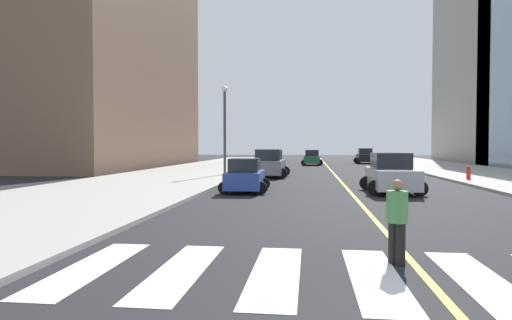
{
  "coord_description": "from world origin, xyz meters",
  "views": [
    {
      "loc": [
        -2.09,
        -4.14,
        2.37
      ],
      "look_at": [
        -6.39,
        31.83,
        1.2
      ],
      "focal_mm": 31.18,
      "sensor_mm": 36.0,
      "label": 1
    }
  ],
  "objects_px": {
    "car_white_second": "(392,163)",
    "car_silver_fifth": "(391,174)",
    "car_green_sixth": "(312,158)",
    "street_lamp": "(225,122)",
    "car_blue_nearest": "(245,176)",
    "car_gray_fourth": "(269,164)",
    "fire_hydrant": "(469,173)",
    "car_black_third": "(365,156)",
    "pedestrian_crossing": "(397,218)"
  },
  "relations": [
    {
      "from": "car_black_third",
      "to": "fire_hydrant",
      "type": "relative_size",
      "value": 5.09
    },
    {
      "from": "car_blue_nearest",
      "to": "fire_hydrant",
      "type": "relative_size",
      "value": 4.4
    },
    {
      "from": "car_white_second",
      "to": "street_lamp",
      "type": "bearing_deg",
      "value": 23.92
    },
    {
      "from": "car_white_second",
      "to": "car_blue_nearest",
      "type": "bearing_deg",
      "value": 58.74
    },
    {
      "from": "car_silver_fifth",
      "to": "pedestrian_crossing",
      "type": "distance_m",
      "value": 14.06
    },
    {
      "from": "car_silver_fifth",
      "to": "car_green_sixth",
      "type": "distance_m",
      "value": 31.78
    },
    {
      "from": "car_blue_nearest",
      "to": "car_black_third",
      "type": "bearing_deg",
      "value": 72.46
    },
    {
      "from": "car_gray_fourth",
      "to": "car_green_sixth",
      "type": "relative_size",
      "value": 1.13
    },
    {
      "from": "car_black_third",
      "to": "car_silver_fifth",
      "type": "height_order",
      "value": "car_black_third"
    },
    {
      "from": "car_silver_fifth",
      "to": "pedestrian_crossing",
      "type": "bearing_deg",
      "value": 79.86
    },
    {
      "from": "fire_hydrant",
      "to": "street_lamp",
      "type": "relative_size",
      "value": 0.13
    },
    {
      "from": "pedestrian_crossing",
      "to": "car_black_third",
      "type": "bearing_deg",
      "value": 130.74
    },
    {
      "from": "car_white_second",
      "to": "car_green_sixth",
      "type": "relative_size",
      "value": 0.95
    },
    {
      "from": "car_black_third",
      "to": "street_lamp",
      "type": "relative_size",
      "value": 0.67
    },
    {
      "from": "fire_hydrant",
      "to": "car_silver_fifth",
      "type": "bearing_deg",
      "value": -129.51
    },
    {
      "from": "car_gray_fourth",
      "to": "car_silver_fifth",
      "type": "height_order",
      "value": "car_gray_fourth"
    },
    {
      "from": "car_white_second",
      "to": "fire_hydrant",
      "type": "relative_size",
      "value": 4.51
    },
    {
      "from": "car_blue_nearest",
      "to": "pedestrian_crossing",
      "type": "height_order",
      "value": "car_blue_nearest"
    },
    {
      "from": "car_white_second",
      "to": "street_lamp",
      "type": "height_order",
      "value": "street_lamp"
    },
    {
      "from": "car_white_second",
      "to": "car_black_third",
      "type": "distance_m",
      "value": 20.75
    },
    {
      "from": "car_silver_fifth",
      "to": "pedestrian_crossing",
      "type": "height_order",
      "value": "car_silver_fifth"
    },
    {
      "from": "car_gray_fourth",
      "to": "car_silver_fifth",
      "type": "relative_size",
      "value": 1.05
    },
    {
      "from": "car_gray_fourth",
      "to": "pedestrian_crossing",
      "type": "bearing_deg",
      "value": -77.76
    },
    {
      "from": "car_white_second",
      "to": "car_silver_fifth",
      "type": "bearing_deg",
      "value": 79.56
    },
    {
      "from": "fire_hydrant",
      "to": "car_green_sixth",
      "type": "bearing_deg",
      "value": 112.78
    },
    {
      "from": "car_white_second",
      "to": "car_black_third",
      "type": "bearing_deg",
      "value": -90.86
    },
    {
      "from": "car_black_third",
      "to": "car_blue_nearest",
      "type": "bearing_deg",
      "value": 75.03
    },
    {
      "from": "car_blue_nearest",
      "to": "fire_hydrant",
      "type": "distance_m",
      "value": 15.9
    },
    {
      "from": "car_silver_fifth",
      "to": "fire_hydrant",
      "type": "bearing_deg",
      "value": -129.97
    },
    {
      "from": "car_gray_fourth",
      "to": "car_green_sixth",
      "type": "xyz_separation_m",
      "value": [
        3.33,
        21.4,
        -0.11
      ]
    },
    {
      "from": "car_blue_nearest",
      "to": "fire_hydrant",
      "type": "xyz_separation_m",
      "value": [
        13.66,
        8.13,
        -0.23
      ]
    },
    {
      "from": "car_blue_nearest",
      "to": "car_white_second",
      "type": "distance_m",
      "value": 20.11
    },
    {
      "from": "street_lamp",
      "to": "fire_hydrant",
      "type": "bearing_deg",
      "value": -10.17
    },
    {
      "from": "pedestrian_crossing",
      "to": "street_lamp",
      "type": "distance_m",
      "value": 26.07
    },
    {
      "from": "car_silver_fifth",
      "to": "car_white_second",
      "type": "bearing_deg",
      "value": -100.76
    },
    {
      "from": "car_blue_nearest",
      "to": "pedestrian_crossing",
      "type": "bearing_deg",
      "value": -71.41
    },
    {
      "from": "car_silver_fifth",
      "to": "street_lamp",
      "type": "distance_m",
      "value": 15.36
    },
    {
      "from": "car_blue_nearest",
      "to": "car_black_third",
      "type": "distance_m",
      "value": 39.44
    },
    {
      "from": "car_black_third",
      "to": "car_silver_fifth",
      "type": "distance_m",
      "value": 37.64
    },
    {
      "from": "car_silver_fifth",
      "to": "car_green_sixth",
      "type": "height_order",
      "value": "car_silver_fifth"
    },
    {
      "from": "car_blue_nearest",
      "to": "car_gray_fourth",
      "type": "height_order",
      "value": "car_gray_fourth"
    },
    {
      "from": "car_black_third",
      "to": "car_silver_fifth",
      "type": "bearing_deg",
      "value": 85.67
    },
    {
      "from": "car_blue_nearest",
      "to": "car_gray_fourth",
      "type": "relative_size",
      "value": 0.83
    },
    {
      "from": "car_gray_fourth",
      "to": "car_silver_fifth",
      "type": "bearing_deg",
      "value": -54.04
    },
    {
      "from": "car_gray_fourth",
      "to": "street_lamp",
      "type": "bearing_deg",
      "value": 172.83
    },
    {
      "from": "street_lamp",
      "to": "car_gray_fourth",
      "type": "bearing_deg",
      "value": -8.32
    },
    {
      "from": "car_black_third",
      "to": "fire_hydrant",
      "type": "xyz_separation_m",
      "value": [
        3.01,
        -29.84,
        -0.36
      ]
    },
    {
      "from": "car_silver_fifth",
      "to": "fire_hydrant",
      "type": "xyz_separation_m",
      "value": [
        6.31,
        7.65,
        -0.36
      ]
    },
    {
      "from": "car_blue_nearest",
      "to": "car_white_second",
      "type": "bearing_deg",
      "value": 57.02
    },
    {
      "from": "car_gray_fourth",
      "to": "fire_hydrant",
      "type": "relative_size",
      "value": 5.32
    }
  ]
}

